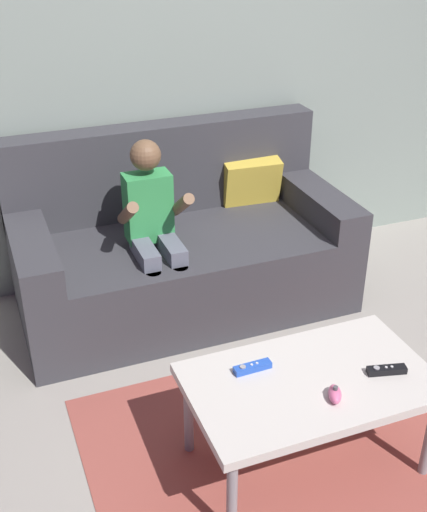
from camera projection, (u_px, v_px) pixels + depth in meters
The scene contains 9 objects.
ground_plane at pixel (352, 473), 2.44m from camera, with size 8.39×8.39×0.00m, color #9E998E.
wall_back at pixel (189, 40), 3.28m from camera, with size 4.20×0.05×2.50m, color gray.
couch at pixel (181, 248), 3.36m from camera, with size 1.64×0.80×0.88m.
person_seated_on_couch at pixel (154, 228), 3.04m from camera, with size 0.30×0.37×0.93m.
coffee_table at pixel (310, 387), 2.33m from camera, with size 0.87×0.52×0.39m.
area_rug at pixel (303, 460), 2.50m from camera, with size 1.57×1.32×0.01m, color #9E4C42.
game_remote_blue_near_edge at pixel (252, 367), 2.34m from camera, with size 0.14×0.04×0.03m.
nunchuk_pink at pixel (335, 394), 2.20m from camera, with size 0.08×0.10×0.05m.
game_remote_black_far_corner at pixel (387, 370), 2.33m from camera, with size 0.14×0.07×0.03m.
Camera 1 is at (-1.11, -1.45, 1.88)m, focal length 46.25 mm.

